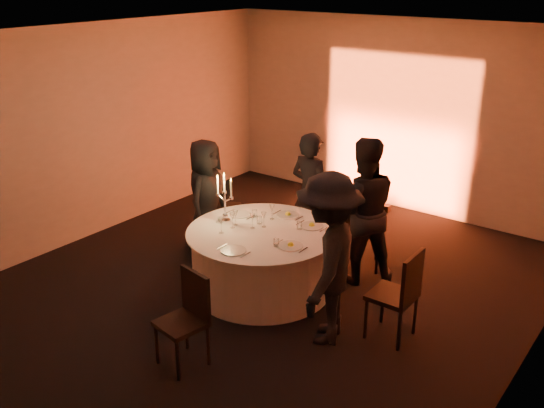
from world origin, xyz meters
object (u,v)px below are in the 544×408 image
Objects in this scene: banquet_table at (262,260)px; chair_left at (215,202)px; chair_right at (400,291)px; guest_right at (328,259)px; guest_back_left at (310,194)px; chair_back_right at (363,226)px; candelabra at (225,204)px; guest_back_right at (362,211)px; coffee_cup at (220,220)px; chair_front at (187,314)px; chair_back_left at (329,208)px.

chair_left reaches higher than banquet_table.
guest_right is at bearing -55.81° from chair_right.
banquet_table is at bearing 100.79° from guest_back_left.
banquet_table is 1.77× the size of chair_right.
candelabra reaches higher than chair_back_right.
banquet_table is 0.81m from candelabra.
chair_back_right is (0.71, 1.18, 0.22)m from banquet_table.
chair_back_right is (2.07, 0.50, 0.00)m from chair_left.
banquet_table is 1.06× the size of guest_back_left.
guest_back_left is 2.69× the size of candelabra.
chair_right is 2.29m from guest_back_left.
chair_left is at bearing -34.49° from guest_back_right.
chair_left is at bearing 135.23° from coffee_cup.
chair_front is (0.31, -1.59, 0.16)m from banquet_table.
chair_left is 0.99× the size of chair_back_right.
chair_back_right is 1.05× the size of chair_right.
guest_right reaches higher than candelabra.
candelabra is (-2.34, -0.03, 0.41)m from chair_right.
guest_back_left is 1.33m from candelabra.
coffee_cup is (-0.58, -0.08, 0.42)m from banquet_table.
chair_right is at bearing 95.52° from guest_back_right.
guest_right is (0.86, 1.17, 0.38)m from chair_front.
chair_front is (-0.40, -2.77, -0.07)m from chair_back_right.
coffee_cup is at bearing -121.00° from guest_right.
chair_back_left is 0.46× the size of guest_right.
guest_back_left is at bearing 93.23° from chair_back_left.
guest_back_left reaches higher than chair_back_left.
candelabra is at bearing 79.67° from chair_back_left.
candelabra is at bearing -122.87° from guest_right.
chair_back_right is 1.69× the size of candelabra.
chair_right is (1.09, -1.18, -0.03)m from chair_back_right.
candelabra is (-1.26, -1.21, 0.38)m from chair_back_right.
chair_left is at bearing -14.54° from chair_back_right.
guest_back_left is at bearing -161.80° from guest_right.
coffee_cup is 0.17× the size of candelabra.
coffee_cup is (-2.38, -0.08, 0.22)m from chair_right.
guest_back_right is 1.41m from guest_right.
guest_right is at bearing 133.54° from guest_back_left.
guest_back_right is at bearing 168.50° from guest_back_left.
guest_right is (1.29, -2.15, 0.44)m from chair_back_left.
chair_back_right reaches higher than banquet_table.
banquet_table is 1.35m from guest_back_right.
chair_front is 0.52× the size of guest_right.
coffee_cup is 0.20m from candelabra.
guest_back_left is 2.09m from guest_right.
candelabra is at bearing -176.59° from banquet_table.
chair_front is at bearing -61.32° from candelabra.
chair_left is 1.62m from chair_back_left.
chair_front is (1.66, -2.28, -0.06)m from chair_left.
guest_back_left is (-0.83, 0.04, 0.24)m from chair_back_right.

